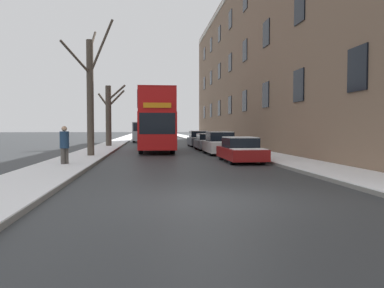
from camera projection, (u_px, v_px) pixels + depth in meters
The scene contains 13 objects.
ground_plane at pixel (217, 199), 9.18m from camera, with size 320.00×320.00×0.00m, color #303335.
sidewalk_left at pixel (125, 138), 61.15m from camera, with size 2.54×130.00×0.16m.
sidewalk_right at pixel (191, 138), 62.40m from camera, with size 2.54×130.00×0.16m.
terrace_facade_right at pixel (283, 61), 35.87m from camera, with size 9.10×53.72×16.30m.
bare_tree_left_0 at pixel (90, 93), 21.76m from camera, with size 2.70×3.90×7.95m.
bare_tree_left_1 at pixel (109, 114), 33.94m from camera, with size 2.62×1.72×5.71m.
double_decker_bus at pixel (156, 118), 28.50m from camera, with size 2.54×10.18×4.46m.
parked_car_0 at pixel (241, 150), 19.41m from camera, with size 1.79×4.23×1.29m.
parked_car_1 at pixel (220, 144), 25.06m from camera, with size 1.85×4.06×1.52m.
parked_car_2 at pixel (208, 142), 30.04m from camera, with size 1.86×4.15×1.34m.
parked_car_3 at pixel (199, 139), 35.64m from camera, with size 1.86×4.05×1.50m.
oncoming_van at pixel (141, 131), 47.37m from camera, with size 2.02×5.71×2.49m.
pedestrian_left_sidewalk at pixel (64, 145), 16.64m from camera, with size 0.40×0.40×1.85m.
Camera 1 is at (-1.67, -8.98, 1.75)m, focal length 35.00 mm.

